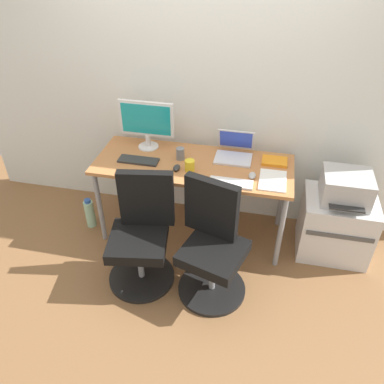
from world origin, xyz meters
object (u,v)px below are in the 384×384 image
object	(u,v)px
office_chair_right	(212,246)
open_laptop	(234,151)
side_cabinet	(335,225)
coffee_mug	(190,165)
printer	(346,188)
desktop_monitor	(147,122)
office_chair_left	(142,235)
water_bottle_on_floor	(90,213)

from	to	relation	value
office_chair_right	open_laptop	bearing A→B (deg)	86.78
side_cabinet	coffee_mug	bearing A→B (deg)	-174.06
printer	coffee_mug	distance (m)	1.27
side_cabinet	open_laptop	size ratio (longest dim) A/B	1.89
printer	desktop_monitor	size ratio (longest dim) A/B	0.83
desktop_monitor	printer	bearing A→B (deg)	-5.46
coffee_mug	office_chair_left	bearing A→B (deg)	-119.65
desktop_monitor	side_cabinet	bearing A→B (deg)	-5.43
side_cabinet	printer	distance (m)	0.40
office_chair_right	coffee_mug	xyz separation A→B (m)	(-0.28, 0.49, 0.38)
side_cabinet	water_bottle_on_floor	distance (m)	2.24
open_laptop	coffee_mug	xyz separation A→B (m)	(-0.33, -0.30, -0.01)
office_chair_left	desktop_monitor	size ratio (longest dim) A/B	1.96
coffee_mug	water_bottle_on_floor	bearing A→B (deg)	-179.13
office_chair_right	water_bottle_on_floor	bearing A→B (deg)	159.24
printer	side_cabinet	bearing A→B (deg)	90.00
water_bottle_on_floor	desktop_monitor	distance (m)	1.06
office_chair_right	desktop_monitor	bearing A→B (deg)	132.84
office_chair_left	open_laptop	size ratio (longest dim) A/B	3.03
office_chair_left	open_laptop	xyz separation A→B (m)	(0.60, 0.78, 0.39)
office_chair_left	side_cabinet	size ratio (longest dim) A/B	1.61
printer	desktop_monitor	bearing A→B (deg)	174.54
side_cabinet	water_bottle_on_floor	size ratio (longest dim) A/B	1.89
desktop_monitor	open_laptop	xyz separation A→B (m)	(0.77, 0.00, -0.20)
coffee_mug	open_laptop	bearing A→B (deg)	42.29
office_chair_right	side_cabinet	bearing A→B (deg)	32.53
water_bottle_on_floor	open_laptop	size ratio (longest dim) A/B	1.00
office_chair_right	coffee_mug	distance (m)	0.68
coffee_mug	side_cabinet	bearing A→B (deg)	5.94
water_bottle_on_floor	desktop_monitor	size ratio (longest dim) A/B	0.65
printer	water_bottle_on_floor	world-z (taller)	printer
open_laptop	water_bottle_on_floor	bearing A→B (deg)	-166.52
side_cabinet	desktop_monitor	xyz separation A→B (m)	(-1.70, 0.16, 0.73)
open_laptop	side_cabinet	bearing A→B (deg)	-10.12
printer	open_laptop	world-z (taller)	open_laptop
office_chair_left	coffee_mug	xyz separation A→B (m)	(0.28, 0.49, 0.38)
office_chair_left	desktop_monitor	distance (m)	0.99
desktop_monitor	water_bottle_on_floor	bearing A→B (deg)	-149.88
office_chair_right	printer	world-z (taller)	office_chair_right
open_laptop	coffee_mug	distance (m)	0.44
side_cabinet	office_chair_left	bearing A→B (deg)	-158.02
side_cabinet	coffee_mug	size ratio (longest dim) A/B	6.36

